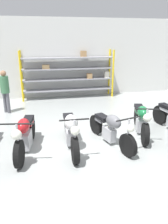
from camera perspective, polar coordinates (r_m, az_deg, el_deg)
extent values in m
plane|color=#9EA3A0|center=(6.19, 0.78, -7.32)|extent=(30.00, 30.00, 0.00)
cube|color=silver|center=(10.58, -5.46, 13.75)|extent=(30.00, 0.08, 3.60)
cylinder|color=yellow|center=(9.98, -16.10, 8.75)|extent=(0.08, 0.08, 2.20)
cylinder|color=yellow|center=(10.56, 7.59, 9.84)|extent=(0.08, 0.08, 2.20)
cylinder|color=yellow|center=(10.52, -15.93, 9.26)|extent=(0.08, 0.08, 2.20)
cylinder|color=yellow|center=(11.07, 6.63, 10.30)|extent=(0.08, 0.08, 2.20)
cube|color=gray|center=(10.46, -4.07, 5.93)|extent=(4.20, 0.55, 0.05)
cube|color=gray|center=(10.36, -4.13, 8.56)|extent=(4.20, 0.55, 0.05)
cube|color=gray|center=(10.29, -4.20, 11.23)|extent=(4.20, 0.55, 0.05)
cube|color=gray|center=(10.23, -4.26, 13.94)|extent=(4.20, 0.55, 0.05)
cube|color=#A87F51|center=(10.41, 1.41, 9.41)|extent=(0.23, 0.26, 0.22)
cube|color=tan|center=(10.11, -9.93, 11.54)|extent=(0.33, 0.22, 0.18)
cube|color=silver|center=(10.68, 5.90, 9.75)|extent=(0.22, 0.23, 0.29)
cube|color=#A87F51|center=(10.53, -0.13, 14.98)|extent=(0.27, 0.19, 0.26)
cylinder|color=black|center=(5.08, -16.58, -10.45)|extent=(0.22, 0.64, 0.63)
cylinder|color=black|center=(6.34, -13.66, -4.12)|extent=(0.22, 0.64, 0.63)
cube|color=#ADADB2|center=(5.76, -14.82, -7.00)|extent=(0.29, 0.52, 0.41)
ellipsoid|color=#B2191E|center=(5.43, -15.57, -3.51)|extent=(0.37, 0.56, 0.34)
cube|color=black|center=(5.94, -14.44, -1.99)|extent=(0.32, 0.55, 0.10)
cube|color=#B2191E|center=(6.01, -14.28, -2.63)|extent=(0.26, 0.39, 0.12)
cylinder|color=#ADADB2|center=(4.94, -16.90, -6.85)|extent=(0.06, 0.06, 0.69)
sphere|color=silver|center=(4.82, -17.25, -5.69)|extent=(0.23, 0.23, 0.23)
cylinder|color=black|center=(4.83, -17.20, -3.01)|extent=(0.74, 0.16, 0.04)
cylinder|color=black|center=(5.03, -2.35, -9.95)|extent=(0.15, 0.63, 0.63)
cylinder|color=black|center=(6.39, -4.31, -3.45)|extent=(0.15, 0.63, 0.63)
cube|color=#ADADB2|center=(5.76, -3.51, -6.38)|extent=(0.25, 0.43, 0.35)
ellipsoid|color=silver|center=(5.42, -3.39, -2.73)|extent=(0.34, 0.53, 0.39)
cube|color=black|center=(5.92, -4.02, -1.42)|extent=(0.29, 0.49, 0.10)
cube|color=silver|center=(6.04, -4.10, -1.93)|extent=(0.24, 0.35, 0.12)
cylinder|color=#ADADB2|center=(4.88, -2.44, -6.12)|extent=(0.05, 0.05, 0.72)
sphere|color=silver|center=(4.76, -2.35, -4.89)|extent=(0.21, 0.21, 0.21)
cylinder|color=black|center=(4.77, -2.56, -2.03)|extent=(0.66, 0.06, 0.04)
cylinder|color=black|center=(5.39, 11.38, -8.52)|extent=(0.26, 0.58, 0.58)
cylinder|color=black|center=(6.50, 3.14, -3.23)|extent=(0.26, 0.58, 0.58)
cube|color=#ADADB2|center=(5.97, 6.58, -5.72)|extent=(0.30, 0.46, 0.35)
ellipsoid|color=slate|center=(5.68, 7.69, -2.49)|extent=(0.42, 0.60, 0.34)
cube|color=black|center=(6.11, 4.85, -1.36)|extent=(0.35, 0.51, 0.10)
cube|color=slate|center=(6.20, 4.42, -1.90)|extent=(0.28, 0.37, 0.12)
cylinder|color=#ADADB2|center=(5.26, 11.48, -5.23)|extent=(0.06, 0.06, 0.66)
sphere|color=silver|center=(5.16, 12.05, -4.20)|extent=(0.18, 0.18, 0.18)
cylinder|color=black|center=(5.16, 11.51, -1.75)|extent=(0.66, 0.21, 0.04)
cylinder|color=black|center=(6.03, 15.69, -5.61)|extent=(0.30, 0.62, 0.61)
cylinder|color=black|center=(7.34, 13.73, -1.00)|extent=(0.30, 0.62, 0.61)
cube|color=#ADADB2|center=(6.73, 14.53, -3.16)|extent=(0.34, 0.48, 0.36)
ellipsoid|color=#196B38|center=(6.43, 15.08, -0.07)|extent=(0.44, 0.59, 0.35)
cube|color=black|center=(6.99, 14.26, 1.07)|extent=(0.41, 0.64, 0.10)
cube|color=#196B38|center=(7.02, 14.20, 0.38)|extent=(0.32, 0.46, 0.12)
cylinder|color=#ADADB2|center=(5.92, 15.95, -2.50)|extent=(0.06, 0.06, 0.69)
sphere|color=silver|center=(5.81, 16.19, -1.48)|extent=(0.22, 0.22, 0.22)
cylinder|color=black|center=(5.84, 16.19, 0.74)|extent=(0.63, 0.22, 0.04)
cylinder|color=black|center=(7.65, 19.26, -0.67)|extent=(0.21, 0.64, 0.63)
cube|color=black|center=(7.35, 20.88, 1.34)|extent=(0.31, 0.58, 0.10)
cube|color=#B7B7BF|center=(7.39, 20.64, 0.74)|extent=(0.25, 0.41, 0.12)
cylinder|color=#595960|center=(8.87, -19.92, 2.40)|extent=(0.13, 0.13, 0.78)
cylinder|color=#595960|center=(8.73, -19.20, 2.23)|extent=(0.13, 0.13, 0.78)
cylinder|color=#3F724C|center=(8.64, -20.07, 6.75)|extent=(0.45, 0.45, 0.62)
sphere|color=#9E7051|center=(8.57, -20.38, 9.44)|extent=(0.21, 0.21, 0.21)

